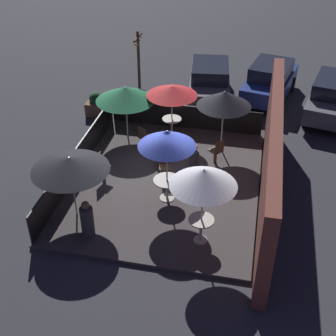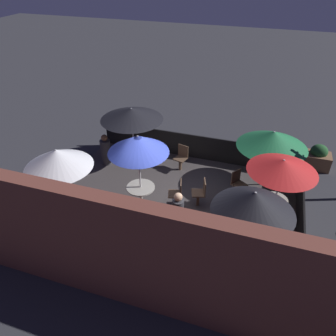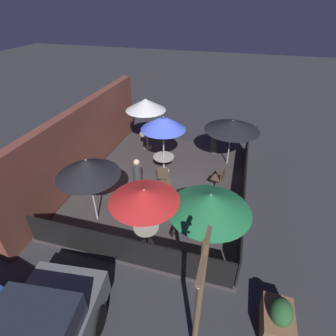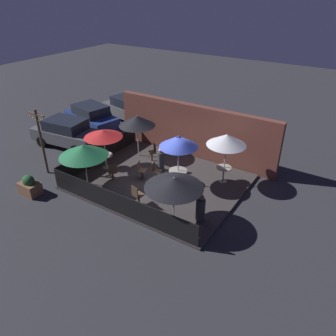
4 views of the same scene
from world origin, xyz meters
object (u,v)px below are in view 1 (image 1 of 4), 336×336
Objects in this scene: planter_box at (96,104)px; parked_car_1 at (270,80)px; patio_umbrella_1 at (172,91)px; patio_chair_3 at (217,150)px; parked_car_2 at (333,96)px; dining_table_2 at (167,184)px; patio_umbrella_3 at (70,164)px; patio_chair_0 at (144,137)px; patio_chair_1 at (165,165)px; patio_umbrella_5 at (125,94)px; patio_umbrella_0 at (204,177)px; patio_chair_2 at (101,166)px; dining_table_1 at (172,122)px; patio_chair_4 at (161,154)px; parked_car_0 at (210,81)px; patio_umbrella_2 at (167,139)px; patio_umbrella_4 at (224,99)px; patron_0 at (87,220)px; dining_table_0 at (201,224)px; light_post at (139,66)px; patron_1 at (194,162)px.

parked_car_1 is (-3.00, 7.06, 0.43)m from planter_box.
patio_chair_3 is (1.56, 1.92, -1.35)m from patio_umbrella_1.
parked_car_2 is (-3.32, 6.12, -1.15)m from patio_umbrella_1.
dining_table_2 is at bearing 9.41° from patio_umbrella_1.
patio_chair_0 is at bearing 165.13° from patio_umbrella_3.
patio_chair_1 is 8.43m from parked_car_2.
patio_umbrella_0 is at bearing 34.75° from patio_umbrella_5.
patio_chair_2 is 9.29m from parked_car_1.
patio_chair_4 is at bearing 1.82° from dining_table_1.
parked_car_0 is at bearing 83.94° from patio_chair_2.
patio_umbrella_2 is 0.58× the size of parked_car_0.
patio_umbrella_3 is 1.02× the size of patio_umbrella_5.
patio_chair_4 is at bearing -49.96° from patio_umbrella_4.
patio_umbrella_3 reaches higher than dining_table_2.
patio_umbrella_4 is 0.56× the size of parked_car_1.
patron_0 is at bearing -40.97° from patio_chair_1.
patio_chair_1 is (-2.76, -1.61, -0.08)m from dining_table_0.
dining_table_1 is 0.22× the size of light_post.
parked_car_0 is (-4.15, 2.60, -1.02)m from patio_umbrella_5.
patio_umbrella_1 is at bearing 160.25° from patio_umbrella_3.
patio_umbrella_1 reaches higher than dining_table_0.
patio_umbrella_2 is 2.69× the size of patio_chair_0.
patio_chair_3 is (-2.32, 1.27, -0.04)m from dining_table_2.
patio_umbrella_5 reaches higher than parked_car_2.
patron_0 is at bearing -82.14° from patio_umbrella_0.
dining_table_1 reaches higher than dining_table_2.
patio_umbrella_0 is 6.40m from patio_umbrella_5.
patio_umbrella_0 is at bearing 129.91° from patio_chair_3.
patio_chair_3 is at bearing 61.67° from planter_box.
patio_chair_4 is 6.04m from parked_car_0.
parked_car_2 is at bearing 97.46° from light_post.
patio_umbrella_0 reaches higher than dining_table_1.
light_post is (-2.61, -0.19, 0.02)m from patio_umbrella_5.
patio_chair_2 is at bearing 1.57° from light_post.
dining_table_0 is (0.00, -0.00, -1.58)m from patio_umbrella_0.
patron_0 reaches higher than patio_chair_3.
patio_chair_0 is at bearing -25.79° from parked_car_1.
patio_umbrella_5 is 2.40× the size of patio_chair_2.
patio_umbrella_5 is 5.83m from patron_0.
patio_umbrella_1 is 5.74m from parked_car_1.
patron_1 is at bearing 94.79° from patio_chair_3.
dining_table_0 is 0.19× the size of parked_car_1.
patio_umbrella_3 is 6.96m from planter_box.
patio_umbrella_1 is at bearing 101.33° from patio_umbrella_5.
patio_umbrella_2 reaches higher than patio_umbrella_4.
patio_umbrella_1 reaches higher than dining_table_2.
dining_table_0 is 9.83m from parked_car_2.
patio_umbrella_0 is 5.01m from patio_umbrella_4.
patio_umbrella_1 reaches higher than patio_chair_3.
dining_table_0 is at bearing 84.37° from patio_umbrella_3.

